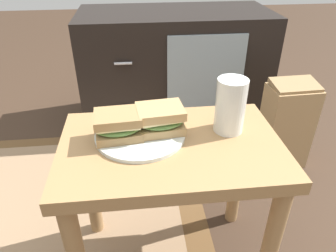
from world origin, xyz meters
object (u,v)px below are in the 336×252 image
object	(u,v)px
sandwich_front	(118,125)
sandwich_back	(160,119)
beer_glass	(230,106)
paper_bag	(286,125)
tv_cabinet	(175,67)
plate	(140,135)

from	to	relation	value
sandwich_front	sandwich_back	distance (m)	0.11
sandwich_front	beer_glass	distance (m)	0.29
beer_glass	sandwich_back	bearing A→B (deg)	178.93
sandwich_front	paper_bag	xyz separation A→B (m)	(0.69, 0.43, -0.31)
tv_cabinet	beer_glass	distance (m)	0.94
plate	tv_cabinet	bearing A→B (deg)	77.01
plate	sandwich_front	xyz separation A→B (m)	(-0.05, -0.01, 0.04)
sandwich_back	beer_glass	size ratio (longest dim) A/B	0.94
sandwich_front	beer_glass	size ratio (longest dim) A/B	0.91
paper_bag	plate	bearing A→B (deg)	-146.64
plate	beer_glass	size ratio (longest dim) A/B	1.60
sandwich_front	sandwich_back	bearing A→B (deg)	10.00
sandwich_back	beer_glass	bearing A→B (deg)	-1.07
tv_cabinet	beer_glass	size ratio (longest dim) A/B	6.62
plate	beer_glass	distance (m)	0.24
sandwich_back	beer_glass	xyz separation A→B (m)	(0.18, -0.00, 0.03)
sandwich_front	paper_bag	bearing A→B (deg)	31.85
plate	beer_glass	world-z (taller)	beer_glass
tv_cabinet	sandwich_back	bearing A→B (deg)	-99.88
sandwich_back	sandwich_front	bearing A→B (deg)	-170.00
paper_bag	tv_cabinet	bearing A→B (deg)	130.96
sandwich_front	paper_bag	world-z (taller)	sandwich_front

